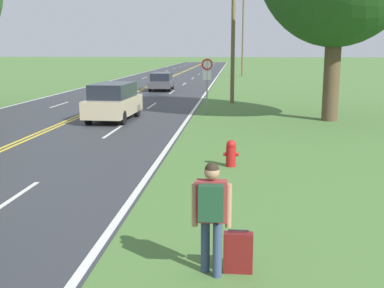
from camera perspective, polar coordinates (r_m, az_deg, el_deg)
name	(u,v)px	position (r m, az deg, el deg)	size (l,w,h in m)	color
hitchhiker_person	(211,208)	(6.91, 2.32, -7.57)	(0.57, 0.41, 1.69)	#38476B
suitcase	(238,252)	(7.30, 5.48, -12.68)	(0.43, 0.17, 0.66)	maroon
fire_hydrant	(231,153)	(13.55, 4.64, -1.08)	(0.44, 0.28, 0.76)	red
traffic_sign	(207,72)	(24.33, 1.80, 8.51)	(0.60, 0.10, 2.80)	gray
utility_pole_midground	(233,39)	(29.52, 4.88, 12.25)	(1.80, 0.24, 7.34)	brown
utility_pole_far	(243,34)	(60.16, 6.07, 12.80)	(1.80, 0.24, 9.70)	brown
car_champagne_van_approaching	(114,101)	(22.55, -9.29, 5.04)	(1.92, 4.20, 1.72)	black
car_dark_grey_hatchback_mid_near	(162,81)	(38.89, -3.63, 7.48)	(1.89, 4.30, 1.40)	black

